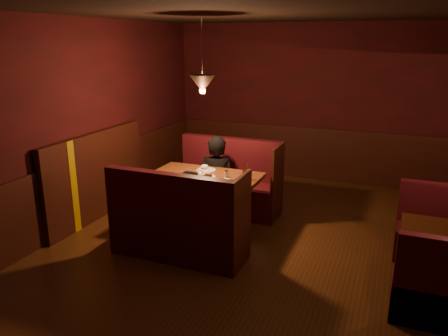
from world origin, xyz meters
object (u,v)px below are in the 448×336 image
at_px(main_bench_far, 229,188).
at_px(main_bench_near, 177,231).
at_px(diner_a, 217,165).
at_px(diner_b, 191,200).
at_px(main_table, 205,189).

bearing_deg(main_bench_far, main_bench_near, -90.00).
xyz_separation_m(main_bench_near, diner_a, (-0.08, 1.41, 0.44)).
bearing_deg(diner_a, diner_b, 90.85).
bearing_deg(main_bench_far, diner_a, -104.11).
xyz_separation_m(diner_a, diner_b, (0.17, -1.21, -0.10)).
height_order(diner_a, diner_b, diner_a).
xyz_separation_m(main_bench_near, diner_b, (0.09, 0.20, 0.34)).
height_order(main_table, main_bench_near, main_bench_near).
bearing_deg(diner_b, main_bench_near, -111.77).
height_order(main_bench_near, diner_a, diner_a).
xyz_separation_m(main_bench_far, diner_a, (-0.08, -0.30, 0.44)).
relative_size(main_bench_far, main_bench_near, 1.00).
distance_m(main_table, diner_b, 0.67).
xyz_separation_m(main_table, diner_a, (-0.06, 0.55, 0.18)).
height_order(main_bench_far, main_bench_near, same).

